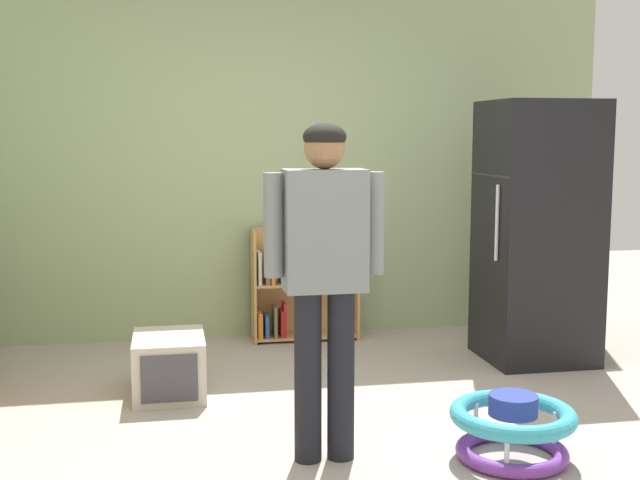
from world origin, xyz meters
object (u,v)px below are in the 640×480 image
object	(u,v)px
refrigerator	(537,232)
baby_walker	(512,427)
pet_carrier	(169,365)
standing_person	(325,263)
bookshelf	(296,290)

from	to	relation	value
refrigerator	baby_walker	size ratio (longest dim) A/B	2.95
baby_walker	pet_carrier	world-z (taller)	pet_carrier
refrigerator	standing_person	xyz separation A→B (m)	(-1.76, -1.47, 0.07)
standing_person	baby_walker	xyz separation A→B (m)	(0.89, -0.17, -0.80)
baby_walker	pet_carrier	xyz separation A→B (m)	(-1.62, 1.30, 0.02)
baby_walker	bookshelf	bearing A→B (deg)	104.72
refrigerator	standing_person	world-z (taller)	refrigerator
baby_walker	pet_carrier	bearing A→B (deg)	141.31
refrigerator	bookshelf	bearing A→B (deg)	150.60
standing_person	pet_carrier	size ratio (longest dim) A/B	2.91
bookshelf	standing_person	world-z (taller)	standing_person
standing_person	baby_walker	distance (m)	1.21
bookshelf	pet_carrier	distance (m)	1.55
refrigerator	standing_person	bearing A→B (deg)	-140.29
baby_walker	standing_person	bearing A→B (deg)	169.21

